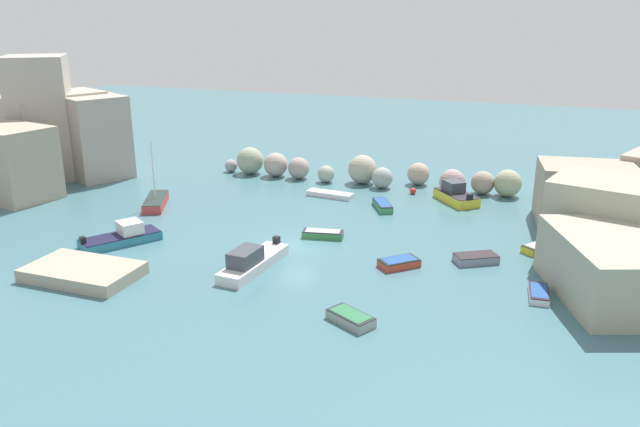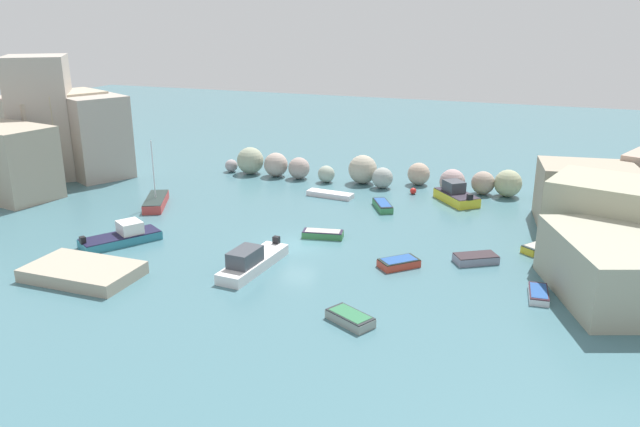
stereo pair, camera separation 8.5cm
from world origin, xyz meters
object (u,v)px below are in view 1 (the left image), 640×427
Objects in this scene: moored_boat_0 at (476,258)px; moored_boat_5 at (456,195)px; moored_boat_4 at (156,202)px; moored_boat_6 at (330,194)px; channel_buoy at (413,191)px; moored_boat_10 at (399,263)px; moored_boat_1 at (123,237)px; moored_boat_9 at (351,318)px; moored_boat_3 at (539,247)px; moored_boat_8 at (251,262)px; stone_dock at (83,272)px; moored_boat_2 at (323,234)px; moored_boat_7 at (383,205)px; moored_boat_11 at (539,293)px.

moored_boat_0 is 14.04m from moored_boat_5.
moored_boat_4 is 15.29m from moored_boat_6.
moored_boat_10 is at bearing -80.43° from channel_buoy.
moored_boat_1 reaches higher than moored_boat_9.
moored_boat_5 is (23.93, 10.42, 0.22)m from moored_boat_4.
moored_boat_5 is (4.04, -1.10, 0.34)m from channel_buoy.
moored_boat_3 is at bearing 176.64° from moored_boat_5.
moored_boat_8 is (-13.41, -6.47, 0.32)m from moored_boat_0.
stone_dock is 16.79m from moored_boat_2.
moored_boat_5 is 0.72× the size of moored_boat_8.
channel_buoy is 0.19× the size of moored_boat_0.
moored_boat_2 is 0.48× the size of moored_boat_8.
moored_boat_4 is at bearing 73.65° from moored_boat_5.
moored_boat_0 is at bearing -164.78° from moored_boat_7.
moored_boat_10 is (19.73, 2.75, -0.22)m from moored_boat_1.
moored_boat_5 is 11.15m from moored_boat_6.
moored_boat_10 reaches higher than moored_boat_2.
moored_boat_7 is (2.28, 8.41, 0.02)m from moored_boat_2.
moored_boat_1 reaches higher than moored_boat_7.
moored_boat_7 reaches higher than moored_boat_3.
moored_boat_2 is 10.69m from moored_boat_6.
moored_boat_4 is at bearing 36.90° from moored_boat_6.
stone_dock reaches higher than moored_boat_11.
moored_boat_1 reaches higher than moored_boat_11.
moored_boat_0 is 0.99× the size of moored_boat_2.
stone_dock is 31.48m from moored_boat_5.
moored_boat_2 is 8.72m from moored_boat_7.
moored_boat_4 reaches higher than moored_boat_3.
moored_boat_3 is (15.11, 2.74, 0.01)m from moored_boat_2.
moored_boat_1 is 19.99m from moored_boat_9.
moored_boat_4 reaches higher than moored_boat_9.
stone_dock is 20.15m from moored_boat_10.
channel_buoy is 0.17× the size of moored_boat_7.
stone_dock is at bearing -8.63° from moored_boat_4.
moored_boat_0 is 1.11× the size of moored_boat_10.
moored_boat_5 reaches higher than moored_boat_6.
moored_boat_7 reaches higher than moored_boat_9.
channel_buoy is 17.48m from moored_boat_10.
moored_boat_7 is (13.82, 20.60, -0.10)m from stone_dock.
moored_boat_10 is (6.61, -3.45, 0.00)m from moored_boat_2.
moored_boat_8 is 2.51× the size of moored_boat_11.
moored_boat_4 is 1.73× the size of moored_boat_7.
moored_boat_1 is at bearing 14.30° from moored_boat_2.
moored_boat_11 is at bearing 146.04° from moored_boat_6.
moored_boat_2 is 14.87m from moored_boat_5.
moored_boat_9 is at bearing 105.80° from moored_boat_2.
channel_buoy is 5.56m from moored_boat_7.
channel_buoy is at bearing 93.66° from moored_boat_4.
moored_boat_5 is at bearing 72.73° from moored_boat_3.
moored_boat_1 is 2.07× the size of moored_boat_10.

